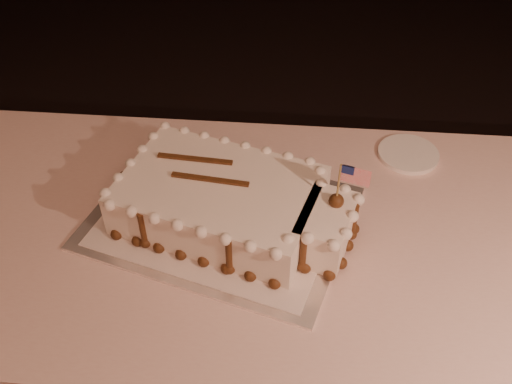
# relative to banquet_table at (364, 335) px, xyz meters

# --- Properties ---
(banquet_table) EXTENTS (2.40, 0.80, 0.75)m
(banquet_table) POSITION_rel_banquet_table_xyz_m (0.00, 0.00, 0.00)
(banquet_table) COLOR beige
(banquet_table) RESTS_ON ground
(cake_board) EXTENTS (0.66, 0.56, 0.01)m
(cake_board) POSITION_rel_banquet_table_xyz_m (-0.37, 0.03, 0.38)
(cake_board) COLOR white
(cake_board) RESTS_ON banquet_table
(doily) EXTENTS (0.59, 0.51, 0.00)m
(doily) POSITION_rel_banquet_table_xyz_m (-0.37, 0.03, 0.38)
(doily) COLOR silver
(doily) RESTS_ON cake_board
(sheet_cake) EXTENTS (0.56, 0.40, 0.21)m
(sheet_cake) POSITION_rel_banquet_table_xyz_m (-0.34, 0.02, 0.44)
(sheet_cake) COLOR white
(sheet_cake) RESTS_ON doily
(side_plate) EXTENTS (0.15, 0.15, 0.01)m
(side_plate) POSITION_rel_banquet_table_xyz_m (0.08, 0.29, 0.38)
(side_plate) COLOR white
(side_plate) RESTS_ON banquet_table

